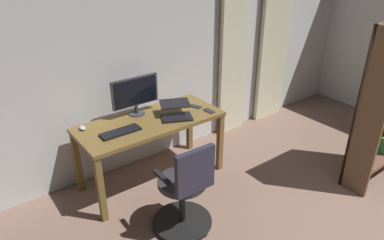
{
  "coord_description": "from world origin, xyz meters",
  "views": [
    {
      "loc": [
        2.6,
        0.03,
        2.38
      ],
      "look_at": [
        0.87,
        -2.28,
        0.95
      ],
      "focal_mm": 32.77,
      "sensor_mm": 36.0,
      "label": 1
    }
  ],
  "objects_px": {
    "computer_keyboard": "(121,132)",
    "laptop": "(176,112)",
    "desk": "(151,128)",
    "cell_phone_by_monitor": "(209,111)",
    "cell_phone_face_up": "(195,106)",
    "computer_mouse": "(82,128)",
    "office_chair": "(186,191)",
    "computer_monitor": "(135,93)"
  },
  "relations": [
    {
      "from": "computer_keyboard",
      "to": "laptop",
      "type": "height_order",
      "value": "laptop"
    },
    {
      "from": "desk",
      "to": "cell_phone_by_monitor",
      "type": "distance_m",
      "value": 0.67
    },
    {
      "from": "cell_phone_face_up",
      "to": "laptop",
      "type": "bearing_deg",
      "value": -8.63
    },
    {
      "from": "computer_keyboard",
      "to": "desk",
      "type": "bearing_deg",
      "value": -168.5
    },
    {
      "from": "laptop",
      "to": "cell_phone_by_monitor",
      "type": "relative_size",
      "value": 2.94
    },
    {
      "from": "computer_keyboard",
      "to": "laptop",
      "type": "distance_m",
      "value": 0.64
    },
    {
      "from": "desk",
      "to": "cell_phone_face_up",
      "type": "distance_m",
      "value": 0.59
    },
    {
      "from": "laptop",
      "to": "computer_mouse",
      "type": "xyz_separation_m",
      "value": [
        0.92,
        -0.32,
        -0.03
      ]
    },
    {
      "from": "office_chair",
      "to": "laptop",
      "type": "distance_m",
      "value": 0.95
    },
    {
      "from": "computer_monitor",
      "to": "cell_phone_face_up",
      "type": "height_order",
      "value": "computer_monitor"
    },
    {
      "from": "desk",
      "to": "office_chair",
      "type": "xyz_separation_m",
      "value": [
        0.17,
        0.86,
        -0.22
      ]
    },
    {
      "from": "computer_keyboard",
      "to": "cell_phone_face_up",
      "type": "xyz_separation_m",
      "value": [
        -0.96,
        -0.06,
        -0.01
      ]
    },
    {
      "from": "computer_keyboard",
      "to": "cell_phone_by_monitor",
      "type": "relative_size",
      "value": 2.78
    },
    {
      "from": "computer_mouse",
      "to": "cell_phone_by_monitor",
      "type": "relative_size",
      "value": 0.69
    },
    {
      "from": "desk",
      "to": "cell_phone_face_up",
      "type": "xyz_separation_m",
      "value": [
        -0.58,
        0.02,
        0.1
      ]
    },
    {
      "from": "computer_mouse",
      "to": "cell_phone_face_up",
      "type": "distance_m",
      "value": 1.26
    },
    {
      "from": "office_chair",
      "to": "laptop",
      "type": "xyz_separation_m",
      "value": [
        -0.43,
        -0.76,
        0.37
      ]
    },
    {
      "from": "computer_monitor",
      "to": "computer_keyboard",
      "type": "distance_m",
      "value": 0.51
    },
    {
      "from": "computer_mouse",
      "to": "cell_phone_by_monitor",
      "type": "xyz_separation_m",
      "value": [
        -1.28,
        0.43,
        -0.01
      ]
    },
    {
      "from": "desk",
      "to": "computer_monitor",
      "type": "distance_m",
      "value": 0.4
    },
    {
      "from": "cell_phone_face_up",
      "to": "cell_phone_by_monitor",
      "type": "bearing_deg",
      "value": 81.59
    },
    {
      "from": "computer_keyboard",
      "to": "cell_phone_by_monitor",
      "type": "xyz_separation_m",
      "value": [
        -1.01,
        0.13,
        -0.01
      ]
    },
    {
      "from": "cell_phone_by_monitor",
      "to": "computer_monitor",
      "type": "bearing_deg",
      "value": -31.39
    },
    {
      "from": "desk",
      "to": "laptop",
      "type": "relative_size",
      "value": 3.65
    },
    {
      "from": "office_chair",
      "to": "desk",
      "type": "bearing_deg",
      "value": 80.23
    },
    {
      "from": "computer_monitor",
      "to": "cell_phone_face_up",
      "type": "relative_size",
      "value": 3.73
    },
    {
      "from": "computer_keyboard",
      "to": "computer_mouse",
      "type": "distance_m",
      "value": 0.4
    },
    {
      "from": "cell_phone_by_monitor",
      "to": "cell_phone_face_up",
      "type": "bearing_deg",
      "value": -74.72
    },
    {
      "from": "office_chair",
      "to": "computer_monitor",
      "type": "height_order",
      "value": "computer_monitor"
    },
    {
      "from": "cell_phone_by_monitor",
      "to": "cell_phone_face_up",
      "type": "height_order",
      "value": "same"
    },
    {
      "from": "computer_mouse",
      "to": "office_chair",
      "type": "bearing_deg",
      "value": 114.07
    },
    {
      "from": "desk",
      "to": "computer_mouse",
      "type": "height_order",
      "value": "computer_mouse"
    },
    {
      "from": "cell_phone_by_monitor",
      "to": "cell_phone_face_up",
      "type": "distance_m",
      "value": 0.19
    },
    {
      "from": "laptop",
      "to": "cell_phone_face_up",
      "type": "distance_m",
      "value": 0.33
    },
    {
      "from": "computer_monitor",
      "to": "computer_keyboard",
      "type": "bearing_deg",
      "value": 40.9
    },
    {
      "from": "desk",
      "to": "office_chair",
      "type": "bearing_deg",
      "value": 78.92
    },
    {
      "from": "office_chair",
      "to": "computer_mouse",
      "type": "relative_size",
      "value": 9.21
    },
    {
      "from": "office_chair",
      "to": "cell_phone_face_up",
      "type": "relative_size",
      "value": 6.4
    },
    {
      "from": "computer_monitor",
      "to": "cell_phone_by_monitor",
      "type": "height_order",
      "value": "computer_monitor"
    },
    {
      "from": "cell_phone_by_monitor",
      "to": "cell_phone_face_up",
      "type": "xyz_separation_m",
      "value": [
        0.05,
        -0.19,
        0.0
      ]
    },
    {
      "from": "computer_monitor",
      "to": "cell_phone_face_up",
      "type": "xyz_separation_m",
      "value": [
        -0.62,
        0.24,
        -0.24
      ]
    },
    {
      "from": "laptop",
      "to": "cell_phone_by_monitor",
      "type": "height_order",
      "value": "laptop"
    }
  ]
}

